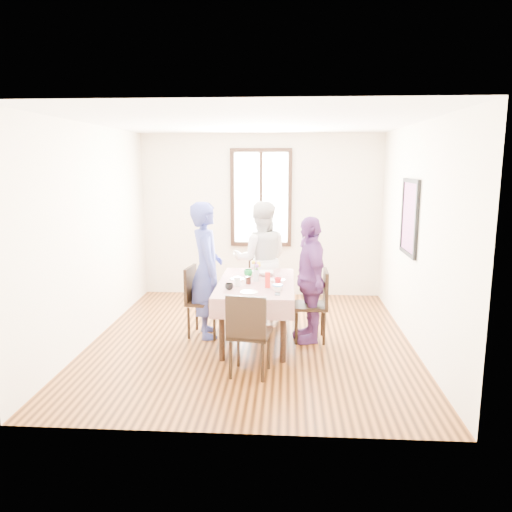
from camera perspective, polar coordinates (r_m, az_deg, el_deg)
name	(u,v)px	position (r m, az deg, el deg)	size (l,w,h in m)	color
ground	(251,339)	(6.44, -0.54, -9.55)	(4.50, 4.50, 0.00)	black
back_wall	(261,216)	(8.33, 0.59, 4.65)	(4.00, 4.00, 0.00)	beige
right_wall	(417,237)	(6.28, 17.96, 2.14)	(4.50, 4.50, 0.00)	beige
window_frame	(261,198)	(8.29, 0.59, 6.70)	(1.02, 0.06, 1.62)	black
window_pane	(261,198)	(8.30, 0.59, 6.70)	(0.90, 0.02, 1.50)	white
art_poster	(410,217)	(6.54, 17.25, 4.26)	(0.04, 0.76, 0.96)	red
dining_table	(256,312)	(6.30, 0.03, -6.40)	(0.81, 1.51, 0.75)	black
tablecloth	(256,282)	(6.20, 0.03, -3.04)	(0.93, 1.63, 0.01)	#520002
chair_left	(205,301)	(6.49, -5.89, -5.21)	(0.42, 0.42, 0.91)	black
chair_right	(310,305)	(6.32, 6.23, -5.66)	(0.42, 0.42, 0.91)	black
chair_far	(261,285)	(7.28, 0.55, -3.41)	(0.42, 0.42, 0.91)	black
chair_near	(250,333)	(5.30, -0.69, -8.86)	(0.42, 0.42, 0.91)	black
person_left	(206,270)	(6.39, -5.81, -1.60)	(0.64, 0.42, 1.75)	#343B88
person_far	(261,260)	(7.17, 0.55, -0.42)	(0.82, 0.64, 1.69)	beige
person_right	(309,279)	(6.23, 6.12, -2.69)	(0.93, 0.39, 1.58)	#5E2F70
mug_black	(229,287)	(5.82, -3.11, -3.53)	(0.10, 0.10, 0.08)	black
mug_flag	(278,281)	(6.06, 2.54, -2.91)	(0.09, 0.09, 0.09)	red
mug_green	(248,273)	(6.49, -0.89, -1.95)	(0.11, 0.11, 0.09)	#0C7226
serving_bowl	(265,273)	(6.55, 1.07, -2.00)	(0.22, 0.22, 0.05)	white
juice_carton	(268,280)	(5.90, 1.35, -2.76)	(0.06, 0.06, 0.19)	red
butter_tub	(277,288)	(5.81, 2.48, -3.67)	(0.11, 0.11, 0.05)	white
jam_jar	(248,280)	(6.09, -0.88, -2.82)	(0.06, 0.06, 0.09)	black
drinking_glass	(237,281)	(5.98, -2.17, -2.94)	(0.08, 0.08, 0.11)	silver
smartphone	(277,294)	(5.64, 2.48, -4.36)	(0.06, 0.12, 0.01)	black
flower_vase	(256,276)	(6.22, 0.00, -2.26)	(0.07, 0.07, 0.14)	silver
plate_left	(237,279)	(6.33, -2.16, -2.66)	(0.20, 0.20, 0.01)	white
plate_right	(277,280)	(6.28, 2.44, -2.77)	(0.20, 0.20, 0.01)	white
plate_far	(258,272)	(6.74, 0.17, -1.82)	(0.20, 0.20, 0.01)	white
plate_near	(249,292)	(5.69, -0.80, -4.18)	(0.20, 0.20, 0.01)	white
butter_lid	(277,285)	(5.80, 2.48, -3.35)	(0.12, 0.12, 0.01)	blue
flower_bunch	(256,266)	(6.20, 0.00, -1.16)	(0.09, 0.09, 0.10)	yellow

